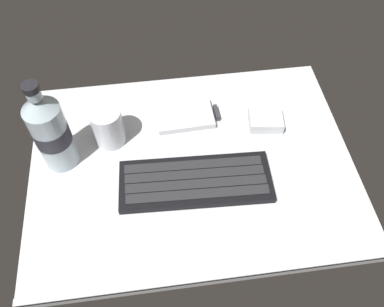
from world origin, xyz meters
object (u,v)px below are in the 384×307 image
Objects in this scene: handheld_device at (188,116)px; keyboard at (197,181)px; water_bottle at (50,131)px; charger_block at (266,121)px; juice_cup at (108,127)px.

keyboard is at bearing -91.10° from handheld_device.
water_bottle reaches higher than handheld_device.
handheld_device is 1.86× the size of charger_block.
charger_block is at bearing -0.36° from juice_cup.
handheld_device is (0.32, 16.51, -0.08)cm from keyboard.
keyboard is 4.21× the size of charger_block.
juice_cup is at bearing 179.64° from charger_block.
keyboard is 1.42× the size of water_bottle.
handheld_device is 17.28cm from juice_cup.
juice_cup is 11.55cm from water_bottle.
keyboard is at bearing -38.45° from juice_cup.
charger_block reaches higher than keyboard.
keyboard reaches higher than handheld_device.
juice_cup reaches higher than handheld_device.
keyboard is 21.02cm from juice_cup.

